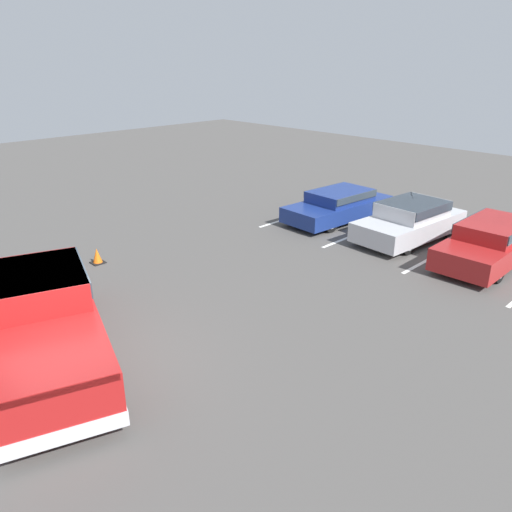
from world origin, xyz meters
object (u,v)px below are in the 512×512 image
(parked_sedan_a, at_px, (339,204))
(wheel_stop_curb, at_px, (416,211))
(pickup_truck, at_px, (43,319))
(traffic_cone, at_px, (97,256))
(parked_sedan_b, at_px, (410,220))
(parked_sedan_c, at_px, (492,240))

(parked_sedan_a, bearing_deg, wheel_stop_curb, 153.58)
(pickup_truck, height_order, parked_sedan_a, pickup_truck)
(traffic_cone, xyz_separation_m, wheel_stop_curb, (4.12, 11.59, -0.14))
(traffic_cone, bearing_deg, parked_sedan_b, 57.71)
(parked_sedan_a, xyz_separation_m, parked_sedan_b, (3.01, -0.04, 0.08))
(pickup_truck, xyz_separation_m, parked_sedan_a, (-1.61, 11.91, -0.32))
(pickup_truck, relative_size, parked_sedan_c, 1.36)
(parked_sedan_c, bearing_deg, parked_sedan_b, -91.65)
(pickup_truck, bearing_deg, parked_sedan_b, 101.89)
(parked_sedan_a, relative_size, parked_sedan_c, 0.97)
(parked_sedan_a, height_order, parked_sedan_c, parked_sedan_c)
(pickup_truck, bearing_deg, parked_sedan_a, 116.31)
(pickup_truck, relative_size, parked_sedan_a, 1.40)
(parked_sedan_c, relative_size, wheel_stop_curb, 2.77)
(wheel_stop_curb, bearing_deg, traffic_cone, -109.58)
(parked_sedan_a, relative_size, traffic_cone, 9.70)
(parked_sedan_a, bearing_deg, parked_sedan_b, 92.71)
(parked_sedan_a, distance_m, parked_sedan_c, 5.76)
(parked_sedan_c, height_order, wheel_stop_curb, parked_sedan_c)
(traffic_cone, height_order, wheel_stop_curb, traffic_cone)
(pickup_truck, relative_size, wheel_stop_curb, 3.77)
(wheel_stop_curb, bearing_deg, parked_sedan_a, -119.91)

